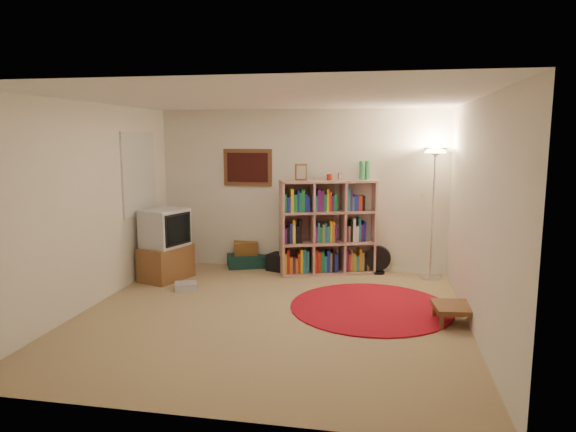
# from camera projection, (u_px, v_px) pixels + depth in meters

# --- Properties ---
(room) EXTENTS (4.54, 4.54, 2.54)m
(room) POSITION_uv_depth(u_px,v_px,m) (266.00, 209.00, 5.90)
(room) COLOR #9C825B
(room) RESTS_ON ground
(bookshelf) EXTENTS (1.49, 0.85, 1.72)m
(bookshelf) POSITION_uv_depth(u_px,v_px,m) (326.00, 229.00, 7.83)
(bookshelf) COLOR tan
(bookshelf) RESTS_ON ground
(floor_lamp) EXTENTS (0.42, 0.42, 1.93)m
(floor_lamp) POSITION_uv_depth(u_px,v_px,m) (435.00, 170.00, 7.37)
(floor_lamp) COLOR silver
(floor_lamp) RESTS_ON ground
(floor_fan) EXTENTS (0.39, 0.23, 0.44)m
(floor_fan) POSITION_uv_depth(u_px,v_px,m) (378.00, 260.00, 7.84)
(floor_fan) COLOR black
(floor_fan) RESTS_ON ground
(tv_stand) EXTENTS (0.71, 0.84, 1.04)m
(tv_stand) POSITION_uv_depth(u_px,v_px,m) (166.00, 246.00, 7.50)
(tv_stand) COLOR brown
(tv_stand) RESTS_ON ground
(dvd_box) EXTENTS (0.37, 0.34, 0.10)m
(dvd_box) POSITION_uv_depth(u_px,v_px,m) (186.00, 286.00, 7.05)
(dvd_box) COLOR silver
(dvd_box) RESTS_ON ground
(suitcase) EXTENTS (0.71, 0.59, 0.20)m
(suitcase) POSITION_uv_depth(u_px,v_px,m) (247.00, 261.00, 8.29)
(suitcase) COLOR #12322E
(suitcase) RESTS_ON ground
(wicker_basket) EXTENTS (0.44, 0.37, 0.21)m
(wicker_basket) POSITION_uv_depth(u_px,v_px,m) (246.00, 248.00, 8.28)
(wicker_basket) COLOR brown
(wicker_basket) RESTS_ON suitcase
(duffel_bag) EXTENTS (0.46, 0.43, 0.26)m
(duffel_bag) POSITION_uv_depth(u_px,v_px,m) (281.00, 262.00, 8.06)
(duffel_bag) COLOR black
(duffel_bag) RESTS_ON ground
(paper_towel) EXTENTS (0.13, 0.13, 0.23)m
(paper_towel) POSITION_uv_depth(u_px,v_px,m) (285.00, 267.00, 7.81)
(paper_towel) COLOR silver
(paper_towel) RESTS_ON ground
(red_rug) EXTENTS (1.98, 1.98, 0.02)m
(red_rug) POSITION_uv_depth(u_px,v_px,m) (371.00, 307.00, 6.32)
(red_rug) COLOR maroon
(red_rug) RESTS_ON ground
(side_table) EXTENTS (0.52, 0.52, 0.22)m
(side_table) POSITION_uv_depth(u_px,v_px,m) (456.00, 308.00, 5.75)
(side_table) COLOR #55311D
(side_table) RESTS_ON ground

